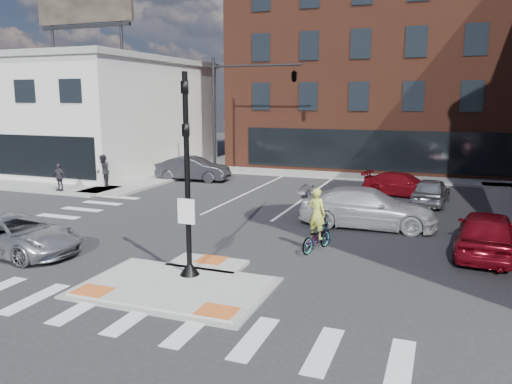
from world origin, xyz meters
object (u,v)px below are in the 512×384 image
at_px(bg_car_dark, 193,169).
at_px(red_sedan, 486,233).
at_px(silver_suv, 15,235).
at_px(bg_car_silver, 431,191).
at_px(pedestrian_b, 59,177).
at_px(white_pickup, 367,208).
at_px(pedestrian_a, 103,171).
at_px(bg_car_red, 403,185).
at_px(cyclist, 316,230).

bearing_deg(bg_car_dark, red_sedan, -127.33).
xyz_separation_m(silver_suv, bg_car_silver, (13.32, 13.83, 0.01)).
bearing_deg(pedestrian_b, white_pickup, -4.57).
distance_m(silver_suv, white_pickup, 13.60).
height_order(pedestrian_a, pedestrian_b, pedestrian_a).
bearing_deg(white_pickup, pedestrian_a, 74.16).
distance_m(white_pickup, pedestrian_a, 16.47).
bearing_deg(bg_car_red, bg_car_silver, -130.84).
height_order(white_pickup, pedestrian_a, pedestrian_a).
bearing_deg(white_pickup, bg_car_red, -10.12).
xyz_separation_m(red_sedan, white_pickup, (-4.41, 2.51, 0.02)).
relative_size(silver_suv, bg_car_dark, 1.02).
relative_size(red_sedan, pedestrian_b, 3.02).
distance_m(bg_car_dark, pedestrian_a, 5.90).
relative_size(red_sedan, cyclist, 2.09).
distance_m(red_sedan, bg_car_dark, 20.08).
bearing_deg(silver_suv, white_pickup, -50.36).
distance_m(bg_car_dark, pedestrian_b, 8.40).
bearing_deg(cyclist, red_sedan, -147.89).
xyz_separation_m(silver_suv, bg_car_dark, (-1.63, 16.28, 0.11)).
bearing_deg(bg_car_dark, pedestrian_a, 138.19).
height_order(bg_car_dark, bg_car_silver, bg_car_dark).
relative_size(bg_car_dark, bg_car_red, 1.09).
bearing_deg(white_pickup, cyclist, 159.82).
xyz_separation_m(bg_car_dark, pedestrian_b, (-5.04, -6.72, 0.14)).
xyz_separation_m(bg_car_silver, pedestrian_b, (-19.98, -4.26, 0.24)).
bearing_deg(pedestrian_a, white_pickup, 31.13).
height_order(silver_suv, bg_car_silver, bg_car_silver).
bearing_deg(cyclist, silver_suv, 39.51).
bearing_deg(white_pickup, bg_car_silver, -26.04).
relative_size(bg_car_red, pedestrian_a, 2.30).
xyz_separation_m(red_sedan, pedestrian_b, (-22.01, 4.00, 0.13)).
bearing_deg(white_pickup, red_sedan, -123.22).
distance_m(red_sedan, pedestrian_b, 22.37).
xyz_separation_m(bg_car_dark, pedestrian_a, (-3.53, -4.72, 0.32)).
bearing_deg(white_pickup, silver_suv, 122.83).
xyz_separation_m(silver_suv, pedestrian_a, (-5.15, 11.56, 0.43)).
xyz_separation_m(red_sedan, cyclist, (-5.61, -1.52, -0.04)).
relative_size(pedestrian_a, pedestrian_b, 1.22).
relative_size(silver_suv, pedestrian_b, 3.13).
relative_size(red_sedan, bg_car_red, 1.07).
relative_size(red_sedan, bg_car_silver, 1.17).
bearing_deg(bg_car_red, pedestrian_a, 113.45).
height_order(bg_car_dark, bg_car_red, bg_car_dark).
bearing_deg(pedestrian_a, bg_car_silver, 50.36).
distance_m(white_pickup, bg_car_dark, 15.01).
relative_size(red_sedan, white_pickup, 0.83).
bearing_deg(cyclist, bg_car_silver, -93.12).
distance_m(bg_car_dark, cyclist, 16.70).
bearing_deg(bg_car_red, pedestrian_b, 118.13).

